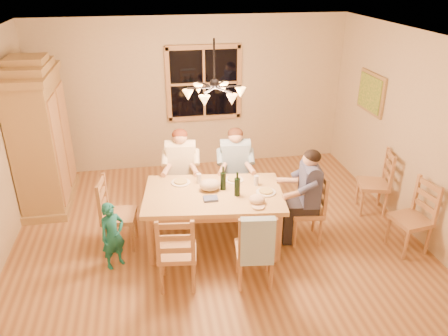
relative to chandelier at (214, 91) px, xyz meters
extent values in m
plane|color=brown|center=(0.00, 0.00, -2.08)|extent=(5.50, 5.50, 0.00)
cube|color=white|center=(0.00, 0.00, 0.62)|extent=(5.50, 5.00, 0.02)
cube|color=#C2AB89|center=(0.00, 2.50, -0.73)|extent=(5.50, 0.02, 2.70)
cube|color=#C2AB89|center=(2.75, 0.00, -0.73)|extent=(0.02, 5.00, 2.70)
cube|color=black|center=(0.20, 2.48, -0.53)|extent=(1.20, 0.03, 1.20)
cube|color=#B77E51|center=(0.20, 2.46, -0.53)|extent=(1.30, 0.06, 1.30)
cube|color=olive|center=(2.72, 1.20, -0.48)|extent=(0.04, 0.78, 0.64)
cube|color=#1E6B2D|center=(2.69, 1.20, -0.48)|extent=(0.02, 0.68, 0.54)
cylinder|color=black|center=(0.00, 0.00, 0.36)|extent=(0.02, 0.02, 0.53)
sphere|color=black|center=(0.00, 0.00, 0.09)|extent=(0.12, 0.12, 0.12)
cylinder|color=black|center=(0.16, 0.00, 0.05)|extent=(0.34, 0.02, 0.02)
cone|color=#FFB259|center=(0.32, 0.00, -0.03)|extent=(0.13, 0.13, 0.12)
cylinder|color=black|center=(0.08, 0.14, 0.05)|extent=(0.19, 0.31, 0.02)
cone|color=#FFB259|center=(0.16, 0.28, -0.03)|extent=(0.13, 0.13, 0.12)
cylinder|color=black|center=(-0.08, 0.14, 0.05)|extent=(0.19, 0.31, 0.02)
cone|color=#FFB259|center=(-0.16, 0.28, -0.03)|extent=(0.13, 0.13, 0.12)
cylinder|color=black|center=(-0.16, 0.00, 0.05)|extent=(0.34, 0.02, 0.02)
cone|color=#FFB259|center=(-0.32, 0.00, -0.03)|extent=(0.13, 0.13, 0.12)
cylinder|color=black|center=(-0.08, -0.14, 0.05)|extent=(0.19, 0.31, 0.02)
cone|color=#FFB259|center=(-0.16, -0.28, -0.03)|extent=(0.13, 0.13, 0.12)
cylinder|color=black|center=(0.08, -0.14, 0.05)|extent=(0.19, 0.31, 0.02)
cone|color=#FFB259|center=(0.16, -0.28, -0.03)|extent=(0.13, 0.13, 0.12)
cube|color=olive|center=(-2.43, 1.45, -1.08)|extent=(0.60, 1.30, 2.00)
cube|color=olive|center=(-2.43, 1.45, -0.03)|extent=(0.66, 1.40, 0.10)
cube|color=olive|center=(-2.43, 1.45, 0.07)|extent=(0.58, 1.00, 0.12)
cube|color=olive|center=(-2.43, 1.45, 0.17)|extent=(0.52, 0.55, 0.10)
cube|color=#B77E51|center=(-2.12, 1.12, -1.08)|extent=(0.03, 0.55, 1.60)
cube|color=#B77E51|center=(-2.12, 1.78, -1.08)|extent=(0.03, 0.55, 1.60)
cube|color=olive|center=(-2.43, 1.45, -2.02)|extent=(0.66, 1.40, 0.12)
cube|color=tan|center=(-0.04, -0.12, -1.35)|extent=(1.92, 1.31, 0.06)
cube|color=#B77E51|center=(-0.04, -0.12, -1.43)|extent=(1.75, 1.14, 0.10)
cylinder|color=#B77E51|center=(-0.89, -0.46, -1.73)|extent=(0.09, 0.09, 0.70)
cylinder|color=#B77E51|center=(0.69, -0.66, -1.73)|extent=(0.09, 0.09, 0.70)
cylinder|color=#B77E51|center=(-0.78, 0.43, -1.73)|extent=(0.09, 0.09, 0.70)
cylinder|color=#B77E51|center=(0.80, 0.23, -1.73)|extent=(0.09, 0.09, 0.70)
cube|color=#B77E51|center=(-0.39, 0.78, -1.63)|extent=(0.49, 0.47, 0.06)
cube|color=#B77E51|center=(-0.39, 0.78, -1.36)|extent=(0.38, 0.10, 0.54)
cube|color=#B77E51|center=(0.41, 0.68, -1.63)|extent=(0.49, 0.47, 0.06)
cube|color=#B77E51|center=(0.41, 0.68, -1.36)|extent=(0.38, 0.10, 0.54)
cube|color=#B77E51|center=(-0.59, -0.90, -1.63)|extent=(0.49, 0.47, 0.06)
cube|color=#B77E51|center=(-0.59, -0.90, -1.36)|extent=(0.38, 0.10, 0.54)
cube|color=#B77E51|center=(0.30, -1.01, -1.63)|extent=(0.49, 0.47, 0.06)
cube|color=#B77E51|center=(0.30, -1.01, -1.36)|extent=(0.38, 0.10, 0.54)
cube|color=#B77E51|center=(-1.28, 0.04, -1.63)|extent=(0.47, 0.49, 0.06)
cube|color=#B77E51|center=(-1.28, 0.04, -1.36)|extent=(0.10, 0.38, 0.54)
cube|color=#B77E51|center=(1.20, -0.27, -1.63)|extent=(0.47, 0.49, 0.06)
cube|color=#B77E51|center=(1.20, -0.27, -1.36)|extent=(0.10, 0.38, 0.54)
cube|color=beige|center=(-0.39, 0.78, -1.24)|extent=(0.42, 0.27, 0.52)
cube|color=#262328|center=(-0.39, 0.78, -1.55)|extent=(0.43, 0.46, 0.14)
sphere|color=tan|center=(-0.39, 0.78, -0.86)|extent=(0.21, 0.21, 0.21)
ellipsoid|color=#592614|center=(-0.39, 0.78, -0.83)|extent=(0.22, 0.22, 0.17)
cube|color=#316588|center=(0.41, 0.68, -1.24)|extent=(0.42, 0.27, 0.52)
cube|color=#262328|center=(0.41, 0.68, -1.55)|extent=(0.43, 0.46, 0.14)
sphere|color=tan|center=(0.41, 0.68, -0.86)|extent=(0.21, 0.21, 0.21)
ellipsoid|color=#381E11|center=(0.41, 0.68, -0.83)|extent=(0.22, 0.22, 0.17)
cube|color=#42486B|center=(1.20, -0.27, -1.24)|extent=(0.27, 0.42, 0.52)
cube|color=#262328|center=(1.20, -0.27, -1.55)|extent=(0.46, 0.43, 0.14)
sphere|color=tan|center=(1.20, -0.27, -0.86)|extent=(0.21, 0.21, 0.21)
ellipsoid|color=black|center=(1.20, -0.27, -0.83)|extent=(0.22, 0.22, 0.17)
cube|color=#9ABCD1|center=(0.28, -1.20, -1.38)|extent=(0.39, 0.15, 0.58)
cylinder|color=black|center=(0.10, -0.04, -1.15)|extent=(0.08, 0.08, 0.33)
cylinder|color=black|center=(0.25, -0.24, -1.15)|extent=(0.08, 0.08, 0.33)
cylinder|color=white|center=(-0.44, 0.23, -1.31)|extent=(0.26, 0.26, 0.02)
cylinder|color=white|center=(0.29, 0.18, -1.31)|extent=(0.26, 0.26, 0.02)
cylinder|color=white|center=(0.63, -0.24, -1.31)|extent=(0.26, 0.26, 0.02)
cylinder|color=silver|center=(-0.20, 0.19, -1.25)|extent=(0.06, 0.06, 0.14)
cylinder|color=silver|center=(0.56, 0.00, -1.25)|extent=(0.06, 0.06, 0.14)
ellipsoid|color=beige|center=(0.45, -0.48, -1.26)|extent=(0.20, 0.20, 0.11)
cube|color=#495686|center=(-0.11, -0.29, -1.30)|extent=(0.20, 0.16, 0.03)
ellipsoid|color=tan|center=(-0.08, -0.04, -1.24)|extent=(0.28, 0.22, 0.15)
imported|color=#1A7775|center=(-1.35, -0.41, -1.63)|extent=(0.39, 0.36, 0.89)
cube|color=#B77E51|center=(2.45, -0.74, -1.63)|extent=(0.48, 0.50, 0.06)
cube|color=#B77E51|center=(2.45, -0.74, -1.36)|extent=(0.11, 0.38, 0.54)
cube|color=#B77E51|center=(2.45, 0.28, -1.63)|extent=(0.52, 0.54, 0.06)
cube|color=#B77E51|center=(2.45, 0.28, -1.36)|extent=(0.15, 0.38, 0.54)
camera|label=1|loc=(-0.79, -5.07, 1.40)|focal=35.00mm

